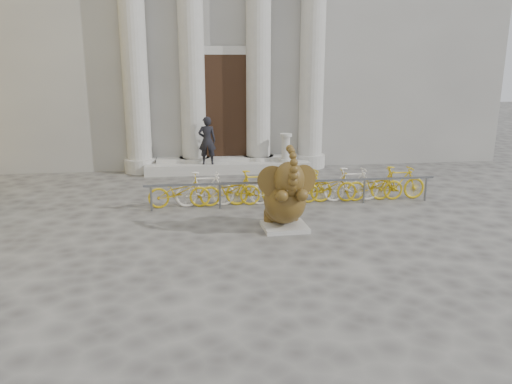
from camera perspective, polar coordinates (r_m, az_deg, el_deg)
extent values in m
plane|color=#474442|center=(9.63, 1.29, -9.41)|extent=(80.00, 80.00, 0.00)
cube|color=gray|center=(23.82, -4.60, 19.53)|extent=(22.00, 10.00, 12.00)
cube|color=black|center=(18.73, -3.47, 9.58)|extent=(2.40, 0.16, 4.00)
cylinder|color=#A8A59E|center=(18.58, -13.74, 14.42)|extent=(0.90, 0.90, 8.00)
cylinder|color=#A8A59E|center=(18.49, -7.36, 14.71)|extent=(0.90, 0.90, 8.00)
cylinder|color=#A8A59E|center=(18.67, 0.28, 14.82)|extent=(0.90, 0.90, 8.00)
cylinder|color=#A8A59E|center=(19.05, 6.45, 14.72)|extent=(0.90, 0.90, 8.00)
cube|color=#A8A59E|center=(18.52, -3.25, 2.90)|extent=(6.00, 1.20, 0.36)
cube|color=#A8A59E|center=(12.15, 3.29, -3.99)|extent=(1.10, 1.00, 0.11)
ellipsoid|color=black|center=(12.25, 3.06, -2.01)|extent=(0.92, 0.88, 0.67)
ellipsoid|color=black|center=(11.97, 3.31, -0.94)|extent=(1.07, 1.31, 1.10)
cylinder|color=black|center=(12.37, 1.62, -2.70)|extent=(0.33, 0.33, 0.27)
cylinder|color=black|center=(12.50, 4.18, -2.55)|extent=(0.33, 0.33, 0.27)
cylinder|color=black|center=(11.47, 2.70, -0.53)|extent=(0.28, 0.64, 0.42)
cylinder|color=black|center=(11.58, 4.93, -0.43)|extent=(0.28, 0.64, 0.42)
ellipsoid|color=black|center=(11.47, 3.80, 1.40)|extent=(0.75, 0.71, 0.84)
cylinder|color=black|center=(11.52, 1.92, 1.27)|extent=(0.70, 0.24, 0.72)
cylinder|color=black|center=(11.69, 5.35, 1.41)|extent=(0.69, 0.30, 0.72)
cone|color=beige|center=(11.28, 3.42, 0.31)|extent=(0.14, 0.25, 0.11)
cone|color=beige|center=(11.34, 4.66, 0.36)|extent=(0.12, 0.25, 0.11)
cube|color=slate|center=(13.95, 4.32, 1.21)|extent=(8.26, 0.06, 0.06)
cylinder|color=slate|center=(13.78, -11.89, -0.74)|extent=(0.06, 0.06, 0.70)
cylinder|color=slate|center=(13.77, -4.14, -0.48)|extent=(0.06, 0.06, 0.70)
cylinder|color=slate|center=(14.04, 4.30, -0.18)|extent=(0.06, 0.06, 0.70)
cylinder|color=slate|center=(14.60, 12.25, 0.10)|extent=(0.06, 0.06, 0.70)
cylinder|color=slate|center=(15.33, 18.82, 0.33)|extent=(0.06, 0.06, 0.70)
imported|color=gold|center=(13.95, -8.78, 0.23)|extent=(1.70, 0.50, 1.00)
imported|color=silver|center=(13.95, -5.88, 0.32)|extent=(1.66, 0.47, 1.00)
imported|color=gold|center=(13.99, -2.99, 0.42)|extent=(1.70, 0.50, 1.00)
imported|color=gold|center=(14.06, -0.13, 0.52)|extent=(1.66, 0.47, 1.00)
imported|color=silver|center=(14.17, 2.70, 0.61)|extent=(1.70, 0.50, 1.00)
imported|color=gold|center=(14.31, 5.48, 0.70)|extent=(1.66, 0.47, 1.00)
imported|color=gold|center=(14.49, 8.20, 0.78)|extent=(1.70, 0.50, 1.00)
imported|color=silver|center=(14.69, 10.85, 0.86)|extent=(1.66, 0.47, 1.00)
imported|color=gold|center=(14.93, 13.42, 0.94)|extent=(1.70, 0.50, 1.00)
imported|color=gold|center=(15.20, 15.91, 1.01)|extent=(1.66, 0.47, 1.00)
imported|color=black|center=(18.00, -5.61, 5.87)|extent=(0.64, 0.44, 1.72)
cylinder|color=#A8A59E|center=(18.46, 3.40, 3.63)|extent=(0.43, 0.43, 0.13)
cylinder|color=#A8A59E|center=(18.39, 3.42, 4.92)|extent=(0.30, 0.30, 0.97)
cylinder|color=#A8A59E|center=(18.31, 3.44, 6.52)|extent=(0.43, 0.43, 0.11)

